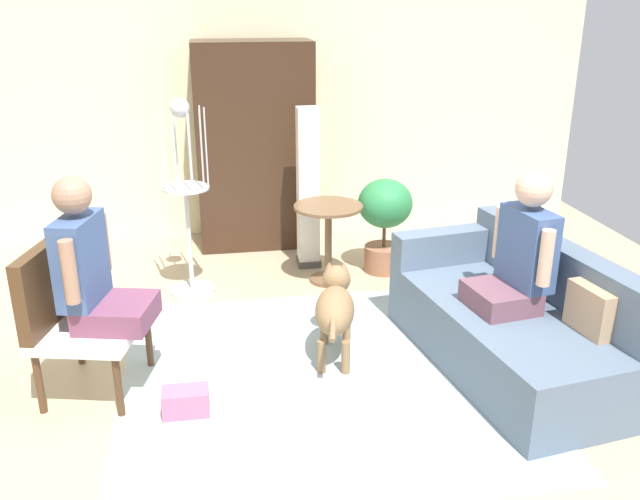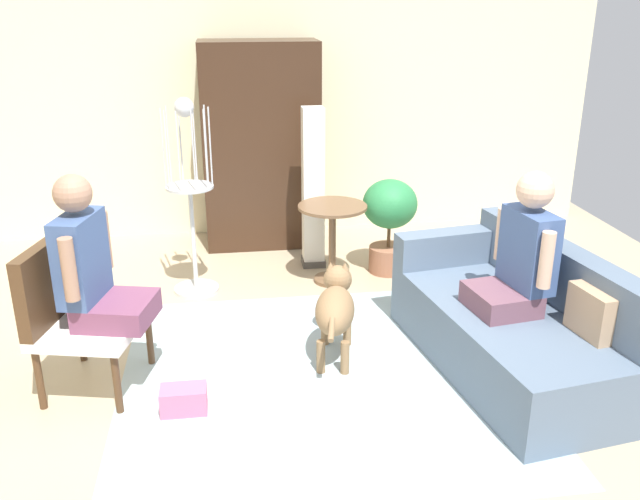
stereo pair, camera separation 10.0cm
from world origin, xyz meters
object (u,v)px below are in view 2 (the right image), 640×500
Objects in this scene: dog at (335,307)px; person_on_armchair at (92,266)px; potted_plant at (390,216)px; column_lamp at (313,190)px; bird_cage_stand at (191,204)px; person_on_couch at (521,255)px; armoire_cabinet at (261,146)px; couch at (514,324)px; armchair at (71,305)px; handbag at (184,400)px; round_end_table at (332,230)px.

person_on_armchair is at bearing -173.01° from dog.
column_lamp reaches higher than potted_plant.
bird_cage_stand is at bearing -156.88° from column_lamp.
bird_cage_stand reaches higher than dog.
person_on_couch is 1.21m from dog.
bird_cage_stand reaches higher than potted_plant.
couch is at bearing -60.81° from armoire_cabinet.
armchair is 2.72m from person_on_couch.
handbag is at bearing -174.02° from person_on_couch.
column_lamp is at bearing 105.42° from round_end_table.
person_on_couch is 3.28× the size of handbag.
person_on_couch reaches higher than couch.
person_on_armchair is 1.09× the size of potted_plant.
person_on_couch is 0.56× the size of bird_cage_stand.
person_on_couch is at bearing -76.85° from potted_plant.
potted_plant is at bearing 63.48° from dog.
column_lamp reaches higher than person_on_couch.
handbag is (-1.66, -1.92, -0.42)m from potted_plant.
armoire_cabinet reaches higher than dog.
couch is at bearing -75.80° from potted_plant.
column_lamp is at bearing 117.71° from person_on_couch.
column_lamp is at bearing 118.71° from couch.
round_end_table is 0.35× the size of armoire_cabinet.
bird_cage_stand is at bearing 143.45° from person_on_couch.
handbag is (0.49, -0.36, -0.71)m from person_on_armchair.
person_on_couch is at bearing 5.98° from handbag.
potted_plant is (2.15, 1.56, -0.29)m from person_on_armchair.
person_on_couch is 1.06× the size of potted_plant.
column_lamp is at bearing 87.64° from dog.
round_end_table is (1.63, 1.41, -0.34)m from person_on_armchair.
armchair reaches higher than couch.
armchair is 3.49× the size of handbag.
round_end_table is 0.48× the size of column_lamp.
bird_cage_stand is at bearing 63.46° from armchair.
armchair is at bearing 176.95° from couch.
couch is 2.57m from bird_cage_stand.
person_on_armchair is 0.94m from handbag.
person_on_armchair reaches higher than round_end_table.
person_on_armchair is 1.34× the size of round_end_table.
couch is 1.36× the size of column_lamp.
couch is at bearing -3.05° from armchair.
person_on_couch is 1.83m from round_end_table.
column_lamp is at bearing 49.69° from person_on_armchair.
person_on_armchair is at bearing -130.31° from column_lamp.
bird_cage_stand is (0.51, 1.37, -0.06)m from person_on_armchair.
person_on_armchair is 2.18m from round_end_table.
round_end_table is 1.25m from dog.
potted_plant is 3.10× the size of handbag.
person_on_armchair is 0.64× the size of column_lamp.
couch is at bearing -14.49° from dog.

